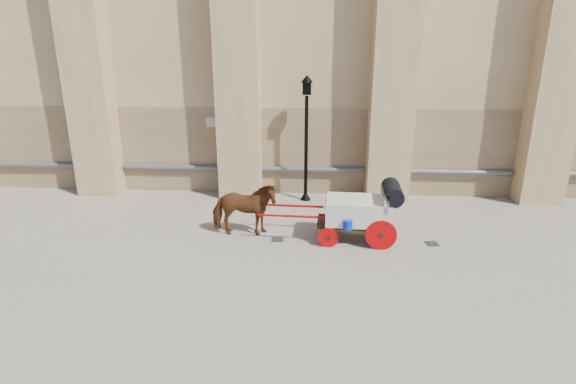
{
  "coord_description": "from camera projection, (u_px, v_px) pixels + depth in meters",
  "views": [
    {
      "loc": [
        1.6,
        -11.21,
        4.99
      ],
      "look_at": [
        0.86,
        0.1,
        1.3
      ],
      "focal_mm": 28.0,
      "sensor_mm": 36.0,
      "label": 1
    }
  ],
  "objects": [
    {
      "name": "drain_grate_far",
      "position": [
        432.0,
        244.0,
        11.89
      ],
      "size": [
        0.36,
        0.36,
        0.01
      ],
      "primitive_type": "cube",
      "rotation": [
        0.0,
        0.0,
        0.14
      ],
      "color": "black",
      "rests_on": "ground"
    },
    {
      "name": "carriage",
      "position": [
        363.0,
        209.0,
        11.86
      ],
      "size": [
        3.77,
        1.36,
        1.63
      ],
      "rotation": [
        0.0,
        0.0,
        -0.05
      ],
      "color": "black",
      "rests_on": "ground"
    },
    {
      "name": "street_lamp",
      "position": [
        306.0,
        136.0,
        14.63
      ],
      "size": [
        0.39,
        0.39,
        4.14
      ],
      "color": "black",
      "rests_on": "ground"
    },
    {
      "name": "ground",
      "position": [
        256.0,
        238.0,
        12.28
      ],
      "size": [
        90.0,
        90.0,
        0.0
      ],
      "primitive_type": "plane",
      "color": "slate",
      "rests_on": "ground"
    },
    {
      "name": "drain_grate_near",
      "position": [
        277.0,
        239.0,
        12.14
      ],
      "size": [
        0.34,
        0.34,
        0.01
      ],
      "primitive_type": "cube",
      "rotation": [
        0.0,
        0.0,
        0.06
      ],
      "color": "black",
      "rests_on": "ground"
    },
    {
      "name": "horse",
      "position": [
        244.0,
        209.0,
        12.22
      ],
      "size": [
        1.83,
        0.92,
        1.51
      ],
      "primitive_type": "imported",
      "rotation": [
        0.0,
        0.0,
        1.63
      ],
      "color": "brown",
      "rests_on": "ground"
    }
  ]
}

